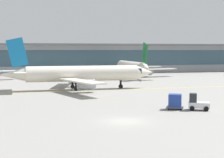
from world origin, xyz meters
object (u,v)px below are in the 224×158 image
Objects in this scene: taxiing_regional_jet at (81,74)px; cargo_dolly_lead at (175,101)px; gate_airplane_2 at (132,67)px; baggage_tug at (197,103)px.

taxiing_regional_jet is 11.50× the size of cargo_dolly_lead.
baggage_tug is at bearing 171.43° from gate_airplane_2.
taxiing_regional_jet is at bearing 146.73° from gate_airplane_2.
baggage_tug is 1.14× the size of cargo_dolly_lead.
baggage_tug is (-8.43, -55.78, -1.95)m from gate_airplane_2.
taxiing_regional_jet is 10.10× the size of baggage_tug.
taxiing_regional_jet is 29.11m from baggage_tug.
taxiing_regional_jet is (-18.84, -28.68, 0.12)m from gate_airplane_2.
gate_airplane_2 is at bearing 55.19° from taxiing_regional_jet.
gate_airplane_2 is 11.02× the size of cargo_dolly_lead.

